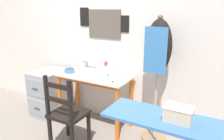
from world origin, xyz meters
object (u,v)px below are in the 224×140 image
thread_spool_near_machine (108,75)px  storage_box (178,114)px  filing_cabinet (50,93)px  scissors (115,82)px  wooden_chair (67,114)px  ironing_board (180,127)px  fabric_bowl (70,71)px  sewing_machine (96,65)px  dress_form (158,54)px

thread_spool_near_machine → storage_box: 1.42m
filing_cabinet → storage_box: bearing=-19.7°
filing_cabinet → scissors: bearing=-2.4°
thread_spool_near_machine → wooden_chair: (-0.19, -0.65, -0.34)m
wooden_chair → ironing_board: wooden_chair is taller
filing_cabinet → storage_box: 2.34m
fabric_bowl → thread_spool_near_machine: (0.57, 0.12, -0.01)m
sewing_machine → thread_spool_near_machine: bearing=-2.6°
thread_spool_near_machine → filing_cabinet: 1.11m
filing_cabinet → ironing_board: size_ratio=0.59×
fabric_bowl → scissors: 0.75m
fabric_bowl → ironing_board: size_ratio=0.12×
thread_spool_near_machine → dress_form: size_ratio=0.03×
thread_spool_near_machine → ironing_board: bearing=-37.1°
sewing_machine → fabric_bowl: bearing=-160.7°
fabric_bowl → wooden_chair: (0.38, -0.53, -0.35)m
wooden_chair → ironing_board: size_ratio=0.77×
wooden_chair → thread_spool_near_machine: bearing=73.7°
sewing_machine → ironing_board: size_ratio=0.31×
sewing_machine → thread_spool_near_machine: size_ratio=8.66×
dress_form → thread_spool_near_machine: bearing=-177.0°
fabric_bowl → ironing_board: (1.72, -0.75, -0.01)m
thread_spool_near_machine → ironing_board: (1.15, -0.87, 0.00)m
dress_form → storage_box: (0.46, -0.90, -0.26)m
scissors → wooden_chair: wooden_chair is taller
fabric_bowl → scissors: bearing=-2.1°
filing_cabinet → fabric_bowl: bearing=-2.9°
filing_cabinet → ironing_board: ironing_board is taller
fabric_bowl → filing_cabinet: bearing=177.1°
scissors → ironing_board: bearing=-36.6°
wooden_chair → ironing_board: bearing=-9.3°
sewing_machine → fabric_bowl: sewing_machine is taller
thread_spool_near_machine → dress_form: (0.66, 0.03, 0.36)m
scissors → filing_cabinet: size_ratio=0.16×
fabric_bowl → wooden_chair: wooden_chair is taller
scissors → thread_spool_near_machine: bearing=140.6°
fabric_bowl → scissors: size_ratio=1.28×
scissors → dress_form: (0.48, 0.18, 0.38)m
thread_spool_near_machine → filing_cabinet: size_ratio=0.06×
sewing_machine → filing_cabinet: sewing_machine is taller
fabric_bowl → ironing_board: 1.87m
wooden_chair → storage_box: storage_box is taller
scissors → filing_cabinet: bearing=177.6°
wooden_chair → filing_cabinet: (-0.83, 0.55, -0.09)m
fabric_bowl → storage_box: size_ratio=0.69×
dress_form → storage_box: bearing=-62.7°
sewing_machine → dress_form: 0.90m
sewing_machine → ironing_board: bearing=-32.9°
ironing_board → filing_cabinet: bearing=160.4°
fabric_bowl → dress_form: dress_form is taller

